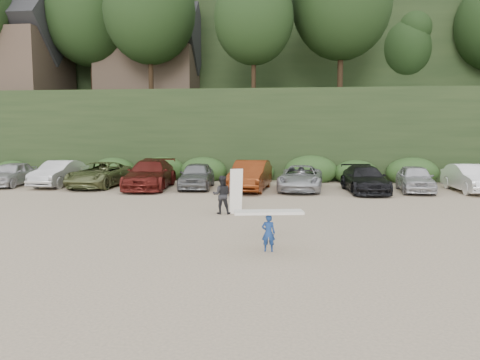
# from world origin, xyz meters

# --- Properties ---
(ground) EXTENTS (120.00, 120.00, 0.00)m
(ground) POSITION_xyz_m (0.00, 0.00, 0.00)
(ground) COLOR tan
(ground) RESTS_ON ground
(hillside_backdrop) EXTENTS (90.00, 41.50, 28.00)m
(hillside_backdrop) POSITION_xyz_m (-0.26, 35.93, 11.22)
(hillside_backdrop) COLOR black
(hillside_backdrop) RESTS_ON ground
(parked_cars) EXTENTS (36.52, 5.94, 1.63)m
(parked_cars) POSITION_xyz_m (1.20, 10.02, 0.74)
(parked_cars) COLOR #AEADB2
(parked_cars) RESTS_ON ground
(child_surfer) EXTENTS (1.94, 0.85, 1.13)m
(child_surfer) POSITION_xyz_m (-0.43, -3.04, 0.77)
(child_surfer) COLOR navy
(child_surfer) RESTS_ON ground
(adult_surfer) EXTENTS (1.23, 0.63, 1.79)m
(adult_surfer) POSITION_xyz_m (-2.53, 2.49, 0.77)
(adult_surfer) COLOR black
(adult_surfer) RESTS_ON ground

